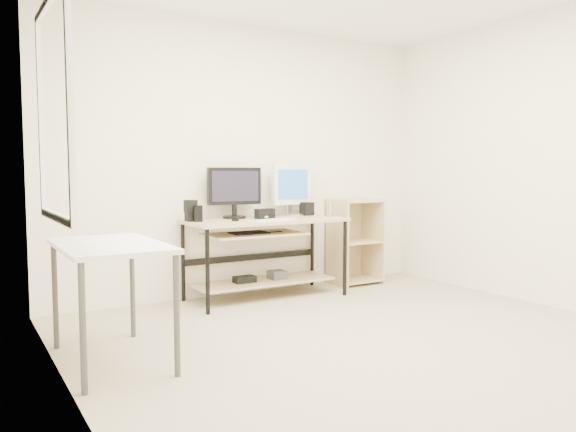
% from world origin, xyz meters
% --- Properties ---
extents(room, '(4.01, 4.01, 2.62)m').
position_xyz_m(room, '(-0.14, 0.04, 1.32)').
color(room, '#B9AA8E').
rests_on(room, ground).
extents(desk, '(1.50, 0.65, 0.75)m').
position_xyz_m(desk, '(-0.03, 1.66, 0.54)').
color(desk, tan).
rests_on(desk, ground).
extents(side_table, '(0.60, 1.00, 0.75)m').
position_xyz_m(side_table, '(-1.68, 0.60, 0.67)').
color(side_table, white).
rests_on(side_table, ground).
extents(shelf_unit, '(0.50, 0.40, 0.90)m').
position_xyz_m(shelf_unit, '(1.15, 1.82, 0.45)').
color(shelf_unit, '#D5B985').
rests_on(shelf_unit, ground).
extents(black_monitor, '(0.53, 0.22, 0.48)m').
position_xyz_m(black_monitor, '(-0.22, 1.86, 1.02)').
color(black_monitor, black).
rests_on(black_monitor, desk).
extents(white_imac, '(0.49, 0.16, 0.52)m').
position_xyz_m(white_imac, '(0.41, 1.86, 1.05)').
color(white_imac, silver).
rests_on(white_imac, desk).
extents(keyboard, '(0.47, 0.21, 0.02)m').
position_xyz_m(keyboard, '(-0.05, 1.43, 0.76)').
color(keyboard, white).
rests_on(keyboard, desk).
extents(mouse, '(0.09, 0.11, 0.03)m').
position_xyz_m(mouse, '(0.00, 1.68, 0.77)').
color(mouse, '#ACACB1').
rests_on(mouse, desk).
extents(center_speaker, '(0.19, 0.10, 0.09)m').
position_xyz_m(center_speaker, '(0.01, 1.70, 0.80)').
color(center_speaker, black).
rests_on(center_speaker, desk).
extents(speaker_left, '(0.10, 0.10, 0.19)m').
position_xyz_m(speaker_left, '(-0.69, 1.78, 0.85)').
color(speaker_left, black).
rests_on(speaker_left, desk).
extents(speaker_right, '(0.12, 0.12, 0.13)m').
position_xyz_m(speaker_right, '(0.56, 1.82, 0.82)').
color(speaker_right, black).
rests_on(speaker_right, desk).
extents(audio_controller, '(0.08, 0.06, 0.15)m').
position_xyz_m(audio_controller, '(-0.65, 1.70, 0.82)').
color(audio_controller, black).
rests_on(audio_controller, desk).
extents(volume_puck, '(0.07, 0.07, 0.03)m').
position_xyz_m(volume_puck, '(-0.35, 1.59, 0.76)').
color(volume_puck, black).
rests_on(volume_puck, desk).
extents(smartphone, '(0.10, 0.13, 0.01)m').
position_xyz_m(smartphone, '(0.11, 1.59, 0.75)').
color(smartphone, black).
rests_on(smartphone, desk).
extents(coaster, '(0.08, 0.08, 0.01)m').
position_xyz_m(coaster, '(0.68, 1.60, 0.75)').
color(coaster, olive).
rests_on(coaster, desk).
extents(drinking_glass, '(0.07, 0.07, 0.13)m').
position_xyz_m(drinking_glass, '(0.68, 1.60, 0.82)').
color(drinking_glass, white).
rests_on(drinking_glass, coaster).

